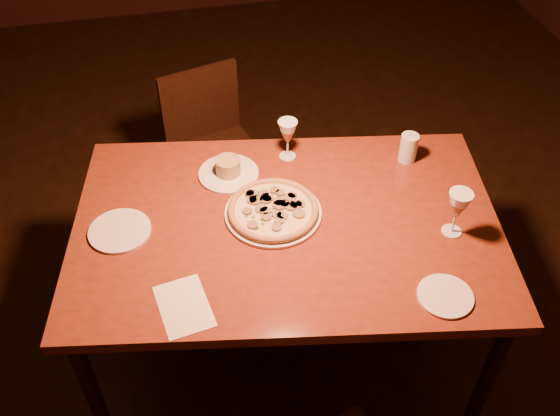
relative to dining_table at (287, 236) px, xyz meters
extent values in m
plane|color=black|center=(-0.24, 0.01, -0.76)|extent=(7.00, 7.00, 0.00)
cube|color=maroon|center=(0.00, 0.00, 0.05)|extent=(1.71, 1.26, 0.04)
cylinder|color=black|center=(-0.78, -0.31, -0.37)|extent=(0.06, 0.06, 0.79)
cylinder|color=black|center=(-0.63, 0.55, -0.37)|extent=(0.06, 0.06, 0.79)
cylinder|color=black|center=(0.63, -0.55, -0.37)|extent=(0.06, 0.06, 0.79)
cylinder|color=black|center=(0.78, 0.31, -0.37)|extent=(0.06, 0.06, 0.79)
cube|color=black|center=(-0.15, 0.92, -0.32)|extent=(0.51, 0.51, 0.04)
cube|color=black|center=(-0.20, 1.10, -0.11)|extent=(0.41, 0.14, 0.39)
cylinder|color=black|center=(-0.27, 0.71, -0.55)|extent=(0.04, 0.04, 0.42)
cylinder|color=black|center=(-0.35, 1.03, -0.55)|extent=(0.04, 0.04, 0.42)
cylinder|color=black|center=(0.06, 0.80, -0.55)|extent=(0.04, 0.04, 0.42)
cylinder|color=black|center=(-0.03, 1.12, -0.55)|extent=(0.04, 0.04, 0.42)
cylinder|color=white|center=(-0.04, 0.05, 0.08)|extent=(0.36, 0.36, 0.01)
cylinder|color=beige|center=(-0.04, 0.05, 0.09)|extent=(0.33, 0.33, 0.01)
torus|color=#B6834F|center=(-0.04, 0.05, 0.10)|extent=(0.34, 0.34, 0.03)
cylinder|color=white|center=(-0.17, 0.31, 0.08)|extent=(0.24, 0.24, 0.01)
cylinder|color=tan|center=(-0.17, 0.31, 0.12)|extent=(0.10, 0.10, 0.07)
cylinder|color=silver|center=(0.56, 0.25, 0.13)|extent=(0.07, 0.07, 0.12)
cylinder|color=white|center=(-0.60, 0.08, 0.08)|extent=(0.23, 0.23, 0.01)
cylinder|color=white|center=(0.43, -0.45, 0.08)|extent=(0.18, 0.18, 0.01)
cube|color=white|center=(-0.41, -0.30, 0.08)|extent=(0.19, 0.25, 0.00)
camera|label=1|loc=(-0.37, -1.57, 1.70)|focal=40.00mm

